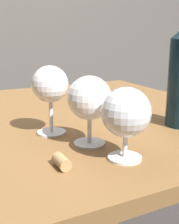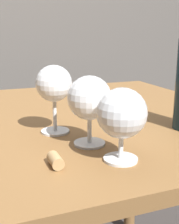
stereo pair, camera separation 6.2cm
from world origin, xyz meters
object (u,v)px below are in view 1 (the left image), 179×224
at_px(wine_glass_rose, 126,113).
at_px(wine_glass_white, 50,86).
at_px(wine_glass_amber, 90,99).
at_px(cork, 62,162).

height_order(wine_glass_rose, wine_glass_white, wine_glass_white).
bearing_deg(wine_glass_rose, wine_glass_amber, 103.51).
relative_size(wine_glass_rose, cork, 3.25).
bearing_deg(wine_glass_rose, wine_glass_white, 109.23).
distance_m(wine_glass_amber, cork, 0.15).
xyz_separation_m(wine_glass_amber, cork, (-0.10, -0.08, -0.09)).
xyz_separation_m(wine_glass_rose, wine_glass_amber, (-0.02, 0.10, 0.01)).
bearing_deg(cork, wine_glass_rose, -9.23).
bearing_deg(wine_glass_amber, cork, -140.45).
relative_size(wine_glass_rose, wine_glass_white, 0.86).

